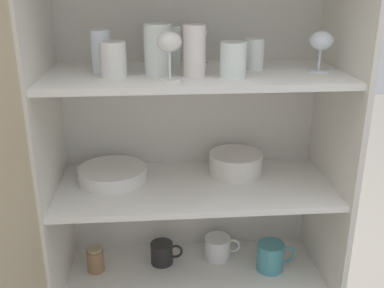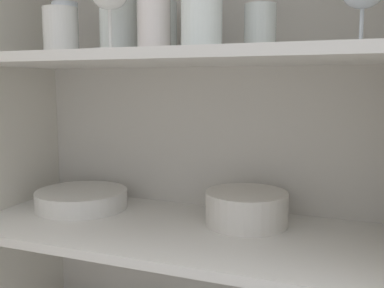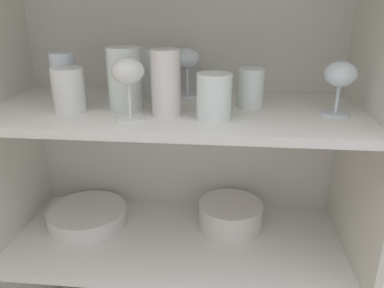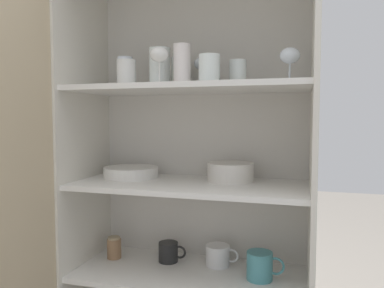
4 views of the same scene
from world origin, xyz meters
TOP-DOWN VIEW (x-y plane):
  - cupboard_back_panel at (0.00, 0.39)m, footprint 0.93×0.02m
  - cupboard_side_left at (-0.46, 0.19)m, footprint 0.02×0.42m
  - shelf_board_middle at (0.00, 0.19)m, footprint 0.89×0.38m
  - shelf_board_upper at (0.00, 0.19)m, footprint 0.89×0.38m
  - tumbler_glass_0 at (-0.01, 0.13)m, footprint 0.07×0.07m
  - tumbler_glass_1 at (-0.24, 0.14)m, footprint 0.07×0.07m
  - tumbler_glass_2 at (-0.28, 0.21)m, footprint 0.06×0.06m
  - tumbler_glass_3 at (-0.07, 0.30)m, footprint 0.07×0.07m
  - tumbler_glass_4 at (-0.11, 0.17)m, footprint 0.08×0.08m
  - tumbler_glass_5 at (0.18, 0.22)m, footprint 0.06×0.06m
  - tumbler_glass_6 at (0.10, 0.11)m, footprint 0.08×0.08m
  - wine_glass_1 at (-0.08, 0.09)m, footprint 0.07×0.07m
  - wine_glass_2 at (0.02, 0.32)m, footprint 0.07×0.07m
  - plate_stack_white at (-0.27, 0.25)m, footprint 0.23×0.23m
  - mixing_bowl_large at (0.15, 0.27)m, footprint 0.18×0.18m

SIDE VIEW (x-z plane):
  - shelf_board_middle at x=0.00m, z-range 0.70..0.72m
  - plate_stack_white at x=-0.27m, z-range 0.72..0.76m
  - cupboard_back_panel at x=0.00m, z-range 0.00..1.51m
  - cupboard_side_left at x=-0.46m, z-range 0.00..1.51m
  - mixing_bowl_large at x=0.15m, z-range 0.72..0.80m
  - shelf_board_upper at x=0.00m, z-range 1.07..1.09m
  - tumbler_glass_5 at x=0.18m, z-range 1.09..1.19m
  - tumbler_glass_6 at x=0.10m, z-range 1.09..1.19m
  - tumbler_glass_1 at x=-0.24m, z-range 1.09..1.19m
  - tumbler_glass_2 at x=-0.28m, z-range 1.09..1.22m
  - tumbler_glass_3 at x=-0.07m, z-range 1.09..1.22m
  - tumbler_glass_4 at x=-0.11m, z-range 1.09..1.24m
  - tumbler_glass_0 at x=-0.01m, z-range 1.09..1.24m
  - wine_glass_2 at x=0.02m, z-range 1.12..1.25m
  - wine_glass_1 at x=-0.08m, z-range 1.12..1.25m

